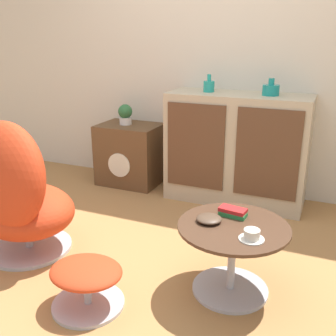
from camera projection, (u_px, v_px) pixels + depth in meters
The scene contains 13 objects.
ground_plane at pixel (134, 269), 2.51m from camera, with size 12.00×12.00×0.00m, color #A87542.
wall_back at pixel (215, 49), 3.51m from camera, with size 6.40×0.06×2.60m.
sideboard at pixel (237, 149), 3.42m from camera, with size 1.20×0.48×0.95m.
tv_console at pixel (130, 154), 3.89m from camera, with size 0.59×0.46×0.59m.
egg_chair at pixel (15, 195), 2.56m from camera, with size 0.80×0.75×0.95m.
ottoman at pixel (87, 279), 2.12m from camera, with size 0.41×0.40×0.26m.
coffee_table at pixel (232, 250), 2.21m from camera, with size 0.62×0.62×0.42m.
vase_leftmost at pixel (209, 86), 3.36m from camera, with size 0.10×0.10×0.15m.
vase_inner_left at pixel (271, 90), 3.17m from camera, with size 0.14×0.14×0.14m.
potted_plant at pixel (125, 114), 3.78m from camera, with size 0.14×0.14×0.20m.
teacup at pixel (252, 236), 2.01m from camera, with size 0.13×0.13×0.06m.
book_stack at pixel (233, 212), 2.27m from camera, with size 0.17×0.10×0.05m.
bowl at pixel (209, 219), 2.20m from camera, with size 0.14×0.14×0.04m.
Camera 1 is at (1.06, -1.91, 1.42)m, focal length 42.00 mm.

